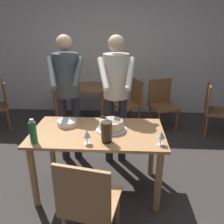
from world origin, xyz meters
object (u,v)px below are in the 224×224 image
object	(u,v)px
wine_glass_far	(161,135)
chair_near_side	(89,201)
water_bottle	(33,132)
person_cutting_cake	(116,88)
person_standing_beside	(67,87)
cake_knife	(106,118)
background_table	(81,94)
main_dining_table	(98,142)
wine_glass_near	(87,134)
hurricane_lamp	(107,132)
background_chair_3	(214,108)
plate_stack	(67,123)
cake_on_platter	(111,125)
background_chair_0	(162,103)
background_chair_2	(130,101)

from	to	relation	value
wine_glass_far	chair_near_side	bearing A→B (deg)	-141.03
water_bottle	person_cutting_cake	bearing A→B (deg)	49.18
water_bottle	person_standing_beside	world-z (taller)	person_standing_beside
cake_knife	person_standing_beside	world-z (taller)	person_standing_beside
water_bottle	background_table	size ratio (longest dim) A/B	0.25
main_dining_table	chair_near_side	bearing A→B (deg)	-89.25
wine_glass_far	background_table	world-z (taller)	wine_glass_far
wine_glass_near	hurricane_lamp	size ratio (longest dim) A/B	0.69
hurricane_lamp	background_chair_3	size ratio (longest dim) A/B	0.23
water_bottle	background_table	xyz separation A→B (m)	(0.05, 2.21, -0.29)
plate_stack	wine_glass_near	world-z (taller)	wine_glass_near
person_cutting_cake	background_chair_3	xyz separation A→B (m)	(1.65, 0.94, -0.58)
wine_glass_near	chair_near_side	world-z (taller)	chair_near_side
chair_near_side	background_table	world-z (taller)	chair_near_side
cake_on_platter	background_chair_0	xyz separation A→B (m)	(0.83, 1.73, -0.31)
person_standing_beside	background_chair_2	bearing A→B (deg)	54.20
water_bottle	background_chair_2	size ratio (longest dim) A/B	0.28
hurricane_lamp	chair_near_side	xyz separation A→B (m)	(-0.11, -0.54, -0.37)
cake_on_platter	wine_glass_far	world-z (taller)	wine_glass_far
main_dining_table	wine_glass_near	distance (m)	0.37
background_table	person_standing_beside	bearing A→B (deg)	-86.56
plate_stack	person_cutting_cake	distance (m)	0.77
wine_glass_far	chair_near_side	distance (m)	0.88
cake_on_platter	water_bottle	xyz separation A→B (m)	(-0.73, -0.34, 0.06)
main_dining_table	water_bottle	world-z (taller)	water_bottle
wine_glass_near	person_standing_beside	bearing A→B (deg)	113.54
background_chair_3	wine_glass_near	bearing A→B (deg)	-136.32
person_cutting_cake	chair_near_side	size ratio (longest dim) A/B	1.91
background_table	plate_stack	bearing A→B (deg)	-84.38
background_chair_0	wine_glass_near	bearing A→B (deg)	-116.99
water_bottle	wine_glass_far	bearing A→B (deg)	1.45
main_dining_table	hurricane_lamp	distance (m)	0.34
wine_glass_far	person_cutting_cake	size ratio (longest dim) A/B	0.08
person_cutting_cake	background_chair_0	xyz separation A→B (m)	(0.80, 1.18, -0.58)
cake_knife	background_table	size ratio (longest dim) A/B	0.24
wine_glass_near	background_chair_2	world-z (taller)	background_chair_2
hurricane_lamp	background_chair_0	distance (m)	2.21
water_bottle	background_chair_0	world-z (taller)	water_bottle
plate_stack	chair_near_side	bearing A→B (deg)	-67.34
cake_on_platter	background_chair_2	xyz separation A→B (m)	(0.25, 1.76, -0.31)
person_standing_beside	chair_near_side	bearing A→B (deg)	-71.17
cake_on_platter	cake_knife	bearing A→B (deg)	146.76
cake_on_platter	background_table	distance (m)	2.01
plate_stack	person_standing_beside	xyz separation A→B (m)	(-0.10, 0.49, 0.30)
background_chair_0	background_chair_3	size ratio (longest dim) A/B	1.00
wine_glass_far	person_cutting_cake	world-z (taller)	person_cutting_cake
cake_on_platter	chair_near_side	bearing A→B (deg)	-99.40
chair_near_side	person_standing_beside	bearing A→B (deg)	108.83
hurricane_lamp	chair_near_side	distance (m)	0.66
wine_glass_near	chair_near_side	distance (m)	0.61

